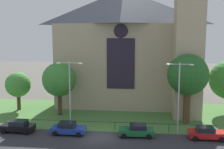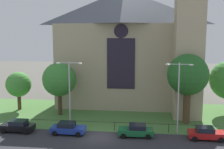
# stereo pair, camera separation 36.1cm
# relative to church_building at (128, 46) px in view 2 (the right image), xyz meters

# --- Properties ---
(ground) EXTENTS (160.00, 160.00, 0.00)m
(ground) POSITION_rel_church_building_xyz_m (-2.41, -7.18, -10.27)
(ground) COLOR #56544C
(road_asphalt) EXTENTS (120.00, 8.00, 0.01)m
(road_asphalt) POSITION_rel_church_building_xyz_m (-2.41, -19.18, -10.27)
(road_asphalt) COLOR #2D2D33
(road_asphalt) RESTS_ON ground
(grass_verge) EXTENTS (120.00, 20.00, 0.01)m
(grass_verge) POSITION_rel_church_building_xyz_m (-2.41, -9.18, -10.27)
(grass_verge) COLOR #477538
(grass_verge) RESTS_ON ground
(church_building) EXTENTS (23.20, 16.20, 26.00)m
(church_building) POSITION_rel_church_building_xyz_m (0.00, 0.00, 0.00)
(church_building) COLOR tan
(church_building) RESTS_ON ground
(iron_railing) EXTENTS (27.34, 0.07, 1.13)m
(iron_railing) POSITION_rel_church_building_xyz_m (-0.77, -14.68, -9.31)
(iron_railing) COLOR black
(iron_railing) RESTS_ON ground
(tree_left_near) EXTENTS (5.15, 5.15, 8.10)m
(tree_left_near) POSITION_rel_church_building_xyz_m (-9.90, -8.47, -4.78)
(tree_left_near) COLOR #423021
(tree_left_near) RESTS_ON ground
(tree_left_far) EXTENTS (4.08, 4.08, 6.24)m
(tree_left_far) POSITION_rel_church_building_xyz_m (-17.47, -6.27, -6.11)
(tree_left_far) COLOR #4C3823
(tree_left_far) RESTS_ON ground
(tree_right_near) EXTENTS (5.65, 5.65, 9.69)m
(tree_right_near) POSITION_rel_church_building_xyz_m (8.81, -10.49, -3.52)
(tree_right_near) COLOR #4C3823
(tree_right_near) RESTS_ON ground
(streetlamp_near) EXTENTS (3.37, 0.26, 8.90)m
(streetlamp_near) POSITION_rel_church_building_xyz_m (-6.60, -14.78, -4.67)
(streetlamp_near) COLOR #B2B2B7
(streetlamp_near) RESTS_ON ground
(streetlamp_far) EXTENTS (3.37, 0.26, 8.91)m
(streetlamp_far) POSITION_rel_church_building_xyz_m (7.11, -14.78, -4.67)
(streetlamp_far) COLOR #B2B2B7
(streetlamp_far) RESTS_ON ground
(parked_car_black) EXTENTS (4.25, 2.13, 1.51)m
(parked_car_black) POSITION_rel_church_building_xyz_m (-13.01, -16.47, -9.53)
(parked_car_black) COLOR black
(parked_car_black) RESTS_ON ground
(parked_car_blue) EXTENTS (4.25, 2.11, 1.51)m
(parked_car_blue) POSITION_rel_church_building_xyz_m (-6.42, -16.56, -9.53)
(parked_car_blue) COLOR #1E3899
(parked_car_blue) RESTS_ON ground
(parked_car_green) EXTENTS (4.26, 2.14, 1.51)m
(parked_car_green) POSITION_rel_church_building_xyz_m (2.02, -16.41, -9.53)
(parked_car_green) COLOR #196033
(parked_car_green) RESTS_ON ground
(parked_car_red) EXTENTS (4.22, 2.06, 1.51)m
(parked_car_red) POSITION_rel_church_building_xyz_m (10.26, -16.44, -9.53)
(parked_car_red) COLOR #B21919
(parked_car_red) RESTS_ON ground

